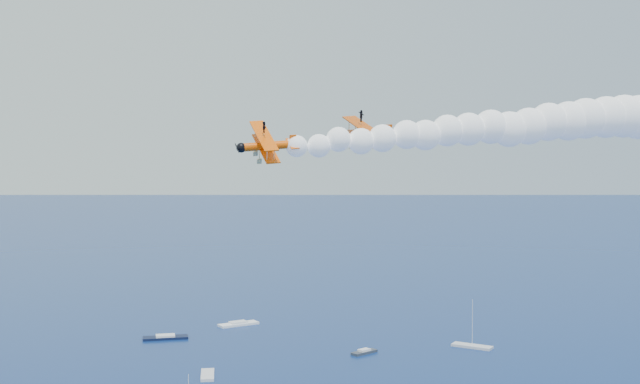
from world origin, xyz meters
name	(u,v)px	position (x,y,z in m)	size (l,w,h in m)	color
biplane_lead	(365,136)	(8.28, 19.37, 57.43)	(7.81, 8.76, 5.28)	#D74904
biplane_trail	(268,146)	(-7.18, 9.20, 56.16)	(6.64, 7.45, 4.49)	#FF5805
smoke_trail_lead	(588,119)	(41.17, 18.66, 59.96)	(66.32, 7.83, 11.60)	white
smoke_trail_trail	(538,125)	(25.68, 7.56, 58.69)	(66.26, 9.52, 11.60)	white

